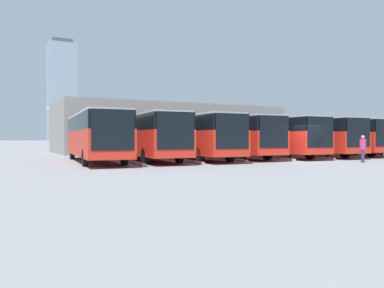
% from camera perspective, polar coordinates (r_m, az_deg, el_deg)
% --- Properties ---
extents(ground_plane, '(600.00, 600.00, 0.00)m').
position_cam_1_polar(ground_plane, '(26.49, 16.70, -2.58)').
color(ground_plane, gray).
extents(bus_0, '(3.55, 12.60, 3.20)m').
position_cam_1_polar(bus_0, '(40.02, 23.41, 1.10)').
color(bus_0, red).
rests_on(bus_0, ground_plane).
extents(curb_divider_0, '(0.83, 7.05, 0.15)m').
position_cam_1_polar(curb_divider_0, '(37.49, 23.85, -1.50)').
color(curb_divider_0, '#B2B2AD').
rests_on(curb_divider_0, ground_plane).
extents(bus_1, '(3.55, 12.60, 3.20)m').
position_cam_1_polar(bus_1, '(37.16, 20.11, 1.15)').
color(bus_1, red).
rests_on(bus_1, ground_plane).
extents(curb_divider_1, '(0.83, 7.05, 0.15)m').
position_cam_1_polar(curb_divider_1, '(34.62, 20.35, -1.67)').
color(curb_divider_1, '#B2B2AD').
rests_on(curb_divider_1, ground_plane).
extents(bus_2, '(3.55, 12.60, 3.20)m').
position_cam_1_polar(bus_2, '(34.32, 16.49, 1.19)').
color(bus_2, red).
rests_on(bus_2, ground_plane).
extents(curb_divider_2, '(0.83, 7.05, 0.15)m').
position_cam_1_polar(curb_divider_2, '(31.78, 16.45, -1.88)').
color(curb_divider_2, '#B2B2AD').
rests_on(curb_divider_2, ground_plane).
extents(bus_3, '(3.55, 12.60, 3.20)m').
position_cam_1_polar(bus_3, '(32.08, 11.58, 1.23)').
color(bus_3, red).
rests_on(bus_3, ground_plane).
extents(curb_divider_3, '(0.83, 7.05, 0.15)m').
position_cam_1_polar(curb_divider_3, '(29.55, 11.12, -2.06)').
color(curb_divider_3, '#B2B2AD').
rests_on(curb_divider_3, ground_plane).
extents(bus_4, '(3.55, 12.60, 3.20)m').
position_cam_1_polar(bus_4, '(30.37, 5.64, 1.27)').
color(bus_4, red).
rests_on(bus_4, ground_plane).
extents(curb_divider_4, '(0.83, 7.05, 0.15)m').
position_cam_1_polar(curb_divider_4, '(27.89, 4.62, -2.22)').
color(curb_divider_4, '#B2B2AD').
rests_on(curb_divider_4, ground_plane).
extents(bus_5, '(3.55, 12.60, 3.20)m').
position_cam_1_polar(bus_5, '(28.10, 0.05, 1.31)').
color(bus_5, red).
rests_on(bus_5, ground_plane).
extents(curb_divider_5, '(0.83, 7.05, 0.15)m').
position_cam_1_polar(curb_divider_5, '(25.68, -1.60, -2.49)').
color(curb_divider_5, '#B2B2AD').
rests_on(curb_divider_5, ground_plane).
extents(bus_6, '(3.55, 12.60, 3.20)m').
position_cam_1_polar(bus_6, '(26.90, -7.09, 1.32)').
color(bus_6, red).
rests_on(bus_6, ground_plane).
extents(curb_divider_6, '(0.83, 7.05, 0.15)m').
position_cam_1_polar(curb_divider_6, '(24.61, -9.51, -2.65)').
color(curb_divider_6, '#B2B2AD').
rests_on(curb_divider_6, ground_plane).
extents(bus_7, '(3.55, 12.60, 3.20)m').
position_cam_1_polar(bus_7, '(25.75, -14.55, 1.32)').
color(bus_7, red).
rests_on(bus_7, ground_plane).
extents(pedestrian, '(0.55, 0.55, 1.77)m').
position_cam_1_polar(pedestrian, '(26.86, 24.59, -0.55)').
color(pedestrian, '#38384C').
rests_on(pedestrian, ground_plane).
extents(station_building, '(25.98, 13.69, 5.42)m').
position_cam_1_polar(station_building, '(44.93, -3.38, 2.35)').
color(station_building, gray).
rests_on(station_building, ground_plane).
extents(office_tower, '(14.54, 14.54, 54.96)m').
position_cam_1_polar(office_tower, '(217.31, -19.22, 7.51)').
color(office_tower, '#93A8B7').
rests_on(office_tower, ground_plane).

